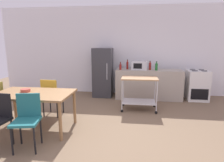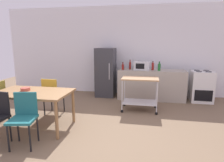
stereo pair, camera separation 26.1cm
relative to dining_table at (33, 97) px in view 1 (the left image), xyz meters
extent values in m
plane|color=brown|center=(1.47, -0.08, -0.67)|extent=(12.00, 12.00, 0.00)
cube|color=white|center=(1.47, 3.12, 0.78)|extent=(8.40, 0.12, 2.90)
cube|color=#A89E8E|center=(2.37, 2.52, -0.22)|extent=(2.00, 0.64, 0.90)
cube|color=olive|center=(0.00, 0.00, 0.06)|extent=(1.50, 0.90, 0.04)
cylinder|color=olive|center=(0.69, -0.39, -0.32)|extent=(0.06, 0.06, 0.71)
cylinder|color=olive|center=(-0.69, 0.39, -0.32)|extent=(0.06, 0.06, 0.71)
cylinder|color=olive|center=(0.69, 0.39, -0.32)|extent=(0.06, 0.06, 0.71)
cube|color=gold|center=(0.03, 0.79, -0.20)|extent=(0.41, 0.41, 0.04)
cube|color=gold|center=(0.03, 0.61, 0.02)|extent=(0.38, 0.04, 0.40)
cylinder|color=black|center=(0.21, 0.95, -0.45)|extent=(0.03, 0.03, 0.45)
cylinder|color=black|center=(-0.13, 0.96, -0.45)|extent=(0.03, 0.03, 0.45)
cylinder|color=black|center=(0.20, 0.61, -0.45)|extent=(0.03, 0.03, 0.45)
cylinder|color=black|center=(-0.14, 0.62, -0.45)|extent=(0.03, 0.03, 0.45)
cube|color=black|center=(-0.24, -0.59, 0.02)|extent=(0.38, 0.06, 0.40)
cylinder|color=black|center=(-0.07, -0.62, -0.45)|extent=(0.03, 0.03, 0.45)
cube|color=#1E666B|center=(0.26, -0.72, -0.20)|extent=(0.47, 0.47, 0.04)
cube|color=#1E666B|center=(0.22, -0.54, 0.02)|extent=(0.38, 0.11, 0.40)
cylinder|color=black|center=(0.13, -0.92, -0.45)|extent=(0.03, 0.03, 0.45)
cylinder|color=black|center=(0.46, -0.85, -0.45)|extent=(0.03, 0.03, 0.45)
cylinder|color=black|center=(0.06, -0.59, -0.45)|extent=(0.03, 0.03, 0.45)
cylinder|color=black|center=(0.39, -0.52, -0.45)|extent=(0.03, 0.03, 0.45)
cylinder|color=black|center=(-0.89, 0.29, -0.45)|extent=(0.03, 0.03, 0.45)
cube|color=white|center=(3.82, 2.54, -0.22)|extent=(0.60, 0.60, 0.90)
cube|color=black|center=(3.82, 2.24, -0.42)|extent=(0.48, 0.01, 0.32)
cylinder|color=#47474C|center=(3.69, 2.42, 0.24)|extent=(0.16, 0.16, 0.02)
cylinder|color=#47474C|center=(3.95, 2.42, 0.24)|extent=(0.16, 0.16, 0.02)
cylinder|color=#47474C|center=(3.69, 2.66, 0.24)|extent=(0.16, 0.16, 0.02)
cylinder|color=#47474C|center=(3.95, 2.66, 0.24)|extent=(0.16, 0.16, 0.02)
cube|color=#333338|center=(0.92, 2.62, 0.10)|extent=(0.60, 0.60, 1.55)
cylinder|color=silver|center=(1.10, 2.31, 0.18)|extent=(0.02, 0.02, 0.50)
cube|color=#A37A51|center=(2.07, 1.41, 0.16)|extent=(0.90, 0.56, 0.03)
cube|color=silver|center=(2.07, 1.41, -0.45)|extent=(0.83, 0.52, 0.02)
cylinder|color=silver|center=(1.65, 1.16, -0.22)|extent=(0.02, 0.02, 0.76)
sphere|color=black|center=(1.65, 1.16, -0.64)|extent=(0.07, 0.07, 0.07)
cylinder|color=silver|center=(2.49, 1.16, -0.22)|extent=(0.02, 0.02, 0.76)
sphere|color=black|center=(2.49, 1.16, -0.64)|extent=(0.07, 0.07, 0.07)
cylinder|color=silver|center=(1.65, 1.66, -0.22)|extent=(0.02, 0.02, 0.76)
sphere|color=black|center=(1.65, 1.66, -0.64)|extent=(0.07, 0.07, 0.07)
cylinder|color=silver|center=(2.49, 1.66, -0.22)|extent=(0.02, 0.02, 0.76)
sphere|color=black|center=(2.49, 1.66, -0.64)|extent=(0.07, 0.07, 0.07)
cylinder|color=maroon|center=(1.50, 2.43, 0.31)|extent=(0.07, 0.07, 0.16)
cylinder|color=maroon|center=(1.50, 2.43, 0.42)|extent=(0.03, 0.03, 0.06)
cylinder|color=black|center=(1.50, 2.43, 0.46)|extent=(0.03, 0.03, 0.01)
cylinder|color=maroon|center=(1.70, 2.58, 0.34)|extent=(0.06, 0.06, 0.22)
cylinder|color=maroon|center=(1.70, 2.58, 0.49)|extent=(0.03, 0.03, 0.06)
cylinder|color=black|center=(1.70, 2.58, 0.52)|extent=(0.03, 0.03, 0.01)
cube|color=silver|center=(2.06, 2.53, 0.36)|extent=(0.46, 0.34, 0.26)
cube|color=black|center=(2.02, 2.35, 0.36)|extent=(0.25, 0.01, 0.16)
cylinder|color=maroon|center=(2.39, 2.53, 0.34)|extent=(0.07, 0.07, 0.22)
cylinder|color=maroon|center=(2.39, 2.53, 0.47)|extent=(0.03, 0.03, 0.04)
cylinder|color=black|center=(2.39, 2.53, 0.49)|extent=(0.04, 0.04, 0.01)
cylinder|color=#1E6628|center=(2.58, 2.42, 0.33)|extent=(0.08, 0.08, 0.20)
cylinder|color=#1E6628|center=(2.58, 2.42, 0.46)|extent=(0.04, 0.04, 0.05)
cylinder|color=black|center=(2.58, 2.42, 0.49)|extent=(0.04, 0.04, 0.01)
cylinder|color=#B24C3F|center=(-0.19, 0.06, 0.11)|extent=(0.19, 0.19, 0.06)
camera|label=1|loc=(1.99, -3.37, 1.03)|focal=30.58mm
camera|label=2|loc=(2.24, -3.33, 1.03)|focal=30.58mm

